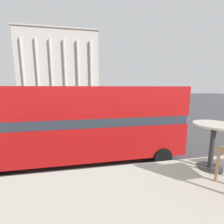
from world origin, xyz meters
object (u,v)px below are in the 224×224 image
object	(u,v)px
car_black	(82,105)
pedestrian_yellow	(147,107)
pedestrian_white	(110,103)
pedestrian_blue	(56,109)
car_silver	(91,108)
traffic_light_near	(148,114)
plaza_building_left	(62,68)
traffic_light_far	(130,97)
double_decker_bus	(82,122)
traffic_light_mid	(58,103)
cafe_dining_table	(213,136)

from	to	relation	value
car_black	pedestrian_yellow	world-z (taller)	pedestrian_yellow
pedestrian_yellow	pedestrian_white	world-z (taller)	pedestrian_white
pedestrian_blue	car_silver	bearing A→B (deg)	17.50
traffic_light_near	pedestrian_blue	bearing A→B (deg)	126.23
car_silver	traffic_light_near	bearing A→B (deg)	-137.75
plaza_building_left	pedestrian_blue	world-z (taller)	plaza_building_left
pedestrian_white	pedestrian_blue	bearing A→B (deg)	155.62
traffic_light_near	pedestrian_yellow	distance (m)	14.12
traffic_light_near	traffic_light_far	bearing A→B (deg)	78.76
pedestrian_blue	traffic_light_far	bearing A→B (deg)	-9.40
car_black	traffic_light_far	bearing A→B (deg)	-29.21
double_decker_bus	pedestrian_white	size ratio (longest dim) A/B	6.74
car_silver	pedestrian_blue	distance (m)	6.33
traffic_light_mid	car_silver	distance (m)	10.29
pedestrian_yellow	traffic_light_mid	bearing A→B (deg)	-15.27
double_decker_bus	pedestrian_blue	distance (m)	16.63
traffic_light_near	car_silver	xyz separation A→B (m)	(-4.00, 16.06, -1.45)
traffic_light_mid	pedestrian_white	size ratio (longest dim) A/B	2.29
car_black	traffic_light_mid	bearing A→B (deg)	-91.43
traffic_light_mid	traffic_light_far	size ratio (longest dim) A/B	0.93
double_decker_bus	cafe_dining_table	world-z (taller)	double_decker_bus
plaza_building_left	car_silver	world-z (taller)	plaza_building_left
plaza_building_left	pedestrian_yellow	world-z (taller)	plaza_building_left
double_decker_bus	traffic_light_near	distance (m)	6.09
cafe_dining_table	car_black	bearing A→B (deg)	94.56
cafe_dining_table	car_black	size ratio (longest dim) A/B	0.17
traffic_light_far	car_silver	xyz separation A→B (m)	(-6.67, 2.64, -2.01)
car_black	car_silver	world-z (taller)	same
car_silver	cafe_dining_table	bearing A→B (deg)	-149.96
traffic_light_far	car_silver	size ratio (longest dim) A/B	1.00
traffic_light_mid	car_black	world-z (taller)	traffic_light_mid
traffic_light_mid	traffic_light_far	distance (m)	12.64
double_decker_bus	pedestrian_yellow	world-z (taller)	double_decker_bus
cafe_dining_table	traffic_light_mid	size ratio (longest dim) A/B	0.19
traffic_light_near	traffic_light_far	distance (m)	13.69
pedestrian_blue	cafe_dining_table	bearing A→B (deg)	-85.53
pedestrian_blue	pedestrian_white	bearing A→B (deg)	23.74
car_silver	traffic_light_far	bearing A→B (deg)	-83.37
pedestrian_white	car_silver	bearing A→B (deg)	162.60
traffic_light_near	traffic_light_mid	distance (m)	10.59
double_decker_bus	pedestrian_yellow	size ratio (longest dim) A/B	6.82
cafe_dining_table	car_black	xyz separation A→B (m)	(-2.35, 29.45, -2.85)
traffic_light_far	pedestrian_white	size ratio (longest dim) A/B	2.46
cafe_dining_table	car_silver	size ratio (longest dim) A/B	0.17
traffic_light_mid	pedestrian_blue	distance (m)	6.55
cafe_dining_table	pedestrian_blue	xyz separation A→B (m)	(-6.33, 22.46, -2.50)
car_black	plaza_building_left	bearing A→B (deg)	114.90
pedestrian_yellow	pedestrian_blue	distance (m)	15.19
traffic_light_far	pedestrian_yellow	distance (m)	3.50
car_silver	pedestrian_white	size ratio (longest dim) A/B	2.47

